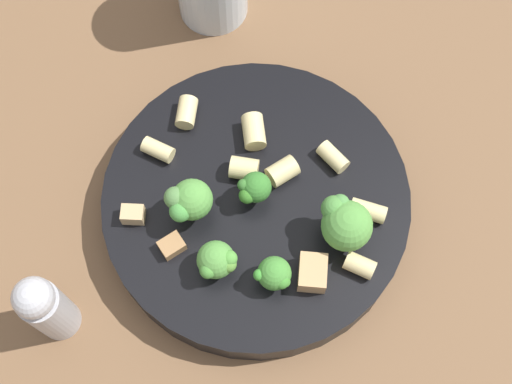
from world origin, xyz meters
name	(u,v)px	position (x,y,z in m)	size (l,w,h in m)	color
ground_plane	(256,211)	(0.00, 0.00, 0.00)	(2.00, 2.00, 0.00)	brown
pasta_bowl	(256,203)	(0.00, 0.00, 0.02)	(0.24, 0.24, 0.03)	black
broccoli_floret_0	(217,261)	(0.03, 0.06, 0.05)	(0.03, 0.03, 0.03)	#93B766
broccoli_floret_1	(254,190)	(0.00, 0.00, 0.05)	(0.03, 0.02, 0.03)	#9EC175
broccoli_floret_2	(189,201)	(0.05, 0.01, 0.06)	(0.04, 0.03, 0.04)	#93B766
broccoli_floret_3	(345,223)	(-0.06, 0.03, 0.06)	(0.04, 0.04, 0.05)	#93B766
broccoli_floret_4	(275,275)	(-0.01, 0.07, 0.05)	(0.03, 0.03, 0.03)	#84AD60
rigatoni_0	(360,265)	(-0.07, 0.06, 0.04)	(0.01, 0.01, 0.02)	beige
rigatoni_1	(250,132)	(0.00, -0.05, 0.04)	(0.02, 0.02, 0.03)	beige
rigatoni_2	(158,150)	(0.08, -0.04, 0.04)	(0.01, 0.01, 0.02)	beige
rigatoni_3	(368,211)	(-0.08, 0.02, 0.04)	(0.01, 0.01, 0.03)	beige
rigatoni_4	(283,171)	(-0.02, -0.02, 0.04)	(0.02, 0.02, 0.02)	beige
rigatoni_5	(244,169)	(0.01, -0.02, 0.04)	(0.02, 0.02, 0.02)	beige
rigatoni_6	(333,157)	(-0.06, -0.03, 0.04)	(0.01, 0.01, 0.03)	beige
rigatoni_7	(187,112)	(0.05, -0.07, 0.04)	(0.02, 0.02, 0.02)	beige
chicken_chunk_0	(172,246)	(0.06, 0.04, 0.04)	(0.02, 0.01, 0.01)	#A87A4C
chicken_chunk_1	(313,273)	(-0.04, 0.06, 0.04)	(0.03, 0.02, 0.02)	tan
chicken_chunk_2	(133,214)	(0.09, 0.01, 0.04)	(0.02, 0.01, 0.01)	tan
pepper_shaker	(45,307)	(0.15, 0.08, 0.05)	(0.03, 0.03, 0.09)	#B2B2B7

